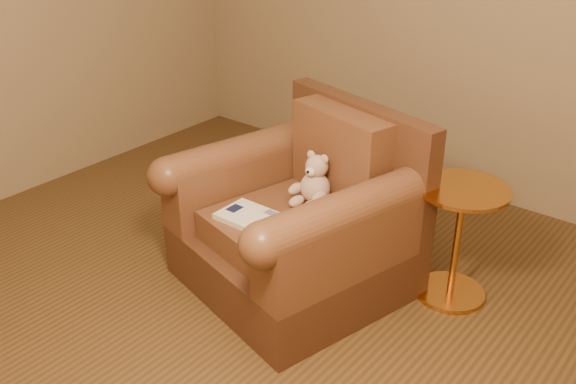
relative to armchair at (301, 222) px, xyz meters
The scene contains 5 objects.
floor 0.60m from the armchair, 101.47° to the right, with size 4.00×4.00×0.00m, color brown.
armchair is the anchor object (origin of this frame).
teddy_bear 0.20m from the armchair, 80.54° to the left, with size 0.20×0.22×0.27m.
guidebook 0.29m from the armchair, 109.39° to the right, with size 0.36×0.22×0.03m.
side_table 0.78m from the armchair, 28.60° to the left, with size 0.44×0.44×0.61m.
Camera 1 is at (1.83, -1.77, 1.97)m, focal length 40.00 mm.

